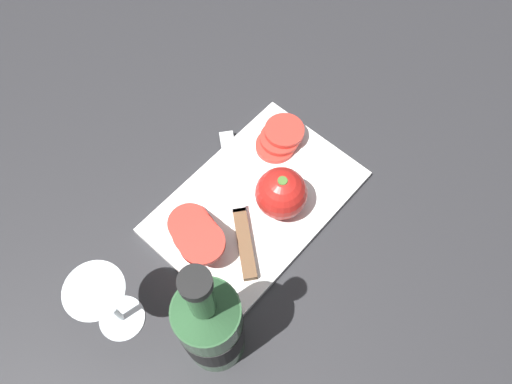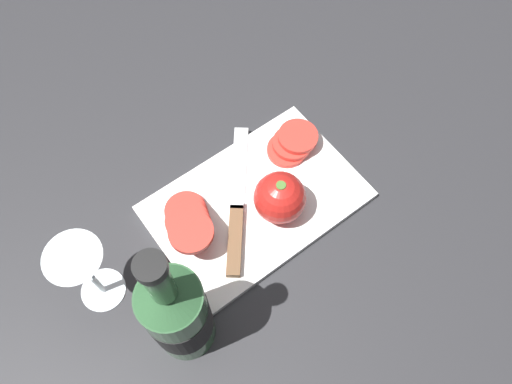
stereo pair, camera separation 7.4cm
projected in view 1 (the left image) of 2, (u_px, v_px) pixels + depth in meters
ground_plane at (227, 214)px, 0.84m from camera, size 3.00×3.00×0.00m
cutting_board at (256, 202)px, 0.84m from camera, size 0.35×0.23×0.01m
wine_bottle at (211, 327)px, 0.65m from camera, size 0.09×0.09×0.31m
wine_glass at (103, 299)px, 0.67m from camera, size 0.08×0.08×0.15m
whole_tomato at (281, 193)px, 0.80m from camera, size 0.08×0.08×0.09m
knife at (242, 228)px, 0.81m from camera, size 0.19×0.23×0.01m
tomato_slice_stack_near at (280, 138)px, 0.88m from camera, size 0.09×0.07×0.03m
tomato_slice_stack_far at (195, 233)px, 0.78m from camera, size 0.09×0.13×0.06m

